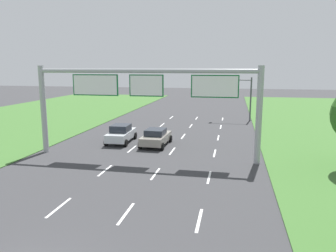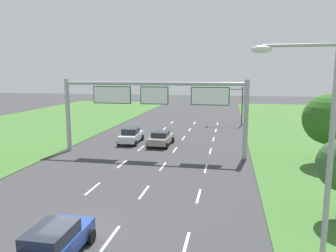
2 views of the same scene
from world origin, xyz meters
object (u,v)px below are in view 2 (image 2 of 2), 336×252
at_px(street_lamp, 317,153).
at_px(roadside_tree_mid, 328,119).
at_px(car_lead_silver, 131,136).
at_px(car_mid_lane, 161,138).
at_px(sign_gantry, 154,102).
at_px(car_near_red, 53,244).
at_px(traffic_light_mast, 229,99).

relative_size(street_lamp, roadside_tree_mid, 1.45).
xyz_separation_m(car_lead_silver, roadside_tree_mid, (18.42, -5.26, 3.00)).
xyz_separation_m(car_mid_lane, sign_gantry, (0.19, -3.93, 4.20)).
height_order(car_mid_lane, sign_gantry, sign_gantry).
distance_m(car_mid_lane, sign_gantry, 5.75).
bearing_deg(car_near_red, street_lamp, -3.13).
height_order(sign_gantry, roadside_tree_mid, sign_gantry).
bearing_deg(car_mid_lane, street_lamp, -64.87).
relative_size(traffic_light_mast, street_lamp, 0.66).
height_order(car_near_red, traffic_light_mast, traffic_light_mast).
bearing_deg(street_lamp, car_near_red, 177.25).
height_order(car_lead_silver, street_lamp, street_lamp).
distance_m(car_mid_lane, traffic_light_mast, 17.24).
height_order(car_lead_silver, roadside_tree_mid, roadside_tree_mid).
distance_m(car_lead_silver, sign_gantry, 7.12).
relative_size(car_near_red, sign_gantry, 0.26).
relative_size(car_lead_silver, sign_gantry, 0.25).
xyz_separation_m(car_lead_silver, street_lamp, (13.21, -23.00, 4.25)).
bearing_deg(car_mid_lane, sign_gantry, -85.63).
relative_size(car_lead_silver, roadside_tree_mid, 0.74).
xyz_separation_m(sign_gantry, street_lamp, (9.57, -18.49, 0.12)).
height_order(traffic_light_mast, roadside_tree_mid, roadside_tree_mid).
xyz_separation_m(car_mid_lane, street_lamp, (9.76, -22.42, 4.31)).
relative_size(car_near_red, roadside_tree_mid, 0.75).
xyz_separation_m(car_near_red, street_lamp, (9.51, -0.46, 4.29)).
xyz_separation_m(street_lamp, roadside_tree_mid, (5.21, 17.75, -1.26)).
bearing_deg(car_near_red, car_mid_lane, 90.28).
relative_size(car_mid_lane, traffic_light_mast, 0.76).
relative_size(car_mid_lane, roadside_tree_mid, 0.73).
xyz_separation_m(sign_gantry, roadside_tree_mid, (14.78, -0.74, -1.14)).
bearing_deg(car_near_red, traffic_light_mast, 79.61).
bearing_deg(sign_gantry, car_mid_lane, 92.76).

